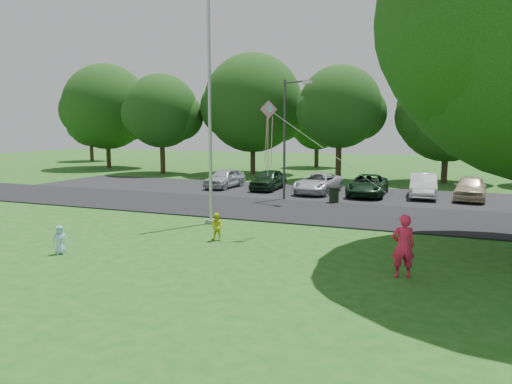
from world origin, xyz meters
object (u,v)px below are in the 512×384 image
(trash_can, at_px, (334,195))
(flagpole, at_px, (210,125))
(street_lamp, at_px, (288,129))
(child_blue, at_px, (60,240))
(woman, at_px, (403,246))
(child_yellow, at_px, (217,227))
(kite, at_px, (271,122))

(trash_can, bearing_deg, flagpole, -118.58)
(street_lamp, height_order, child_blue, street_lamp)
(flagpole, bearing_deg, trash_can, 61.42)
(woman, bearing_deg, street_lamp, -77.69)
(flagpole, distance_m, child_yellow, 4.78)
(woman, bearing_deg, kite, -51.28)
(trash_can, bearing_deg, child_blue, -115.37)
(flagpole, xyz_separation_m, kite, (3.13, -1.30, 0.06))
(street_lamp, bearing_deg, child_yellow, -64.01)
(trash_can, bearing_deg, child_yellow, -103.09)
(child_blue, xyz_separation_m, kite, (5.50, 4.74, 3.76))
(flagpole, height_order, trash_can, flagpole)
(woman, bearing_deg, flagpole, -47.49)
(street_lamp, bearing_deg, flagpole, -75.87)
(street_lamp, bearing_deg, child_blue, -81.48)
(trash_can, xyz_separation_m, kite, (-0.70, -8.32, 3.79))
(woman, xyz_separation_m, child_yellow, (-6.46, 1.84, -0.36))
(woman, xyz_separation_m, child_blue, (-10.41, -1.56, -0.41))
(trash_can, bearing_deg, woman, -69.88)
(child_yellow, bearing_deg, trash_can, 73.49)
(street_lamp, bearing_deg, kite, -53.26)
(child_blue, bearing_deg, trash_can, 14.85)
(woman, distance_m, child_yellow, 6.73)
(street_lamp, xyz_separation_m, child_yellow, (0.38, -9.71, -3.48))
(flagpole, bearing_deg, woman, -29.16)
(flagpole, height_order, street_lamp, flagpole)
(street_lamp, relative_size, trash_can, 7.73)
(flagpole, xyz_separation_m, child_blue, (-2.37, -6.05, -3.70))
(child_yellow, height_order, kite, kite)
(kite, bearing_deg, child_blue, -175.29)
(flagpole, distance_m, child_blue, 7.48)
(child_yellow, relative_size, kite, 0.19)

